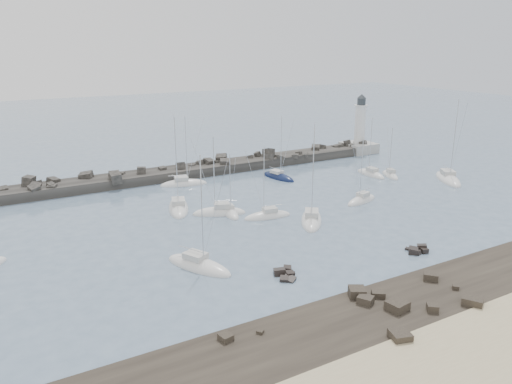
% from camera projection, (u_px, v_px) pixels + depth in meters
% --- Properties ---
extents(ground, '(400.00, 400.00, 0.00)m').
position_uv_depth(ground, '(278.00, 242.00, 66.79)').
color(ground, slate).
rests_on(ground, ground).
extents(sand_strip, '(140.00, 14.00, 1.00)m').
position_uv_depth(sand_strip, '(489.00, 374.00, 40.20)').
color(sand_strip, '#C5B488').
rests_on(sand_strip, ground).
extents(rock_shelf, '(140.00, 12.73, 1.67)m').
position_uv_depth(rock_shelf, '(399.00, 316.00, 48.61)').
color(rock_shelf, black).
rests_on(rock_shelf, ground).
extents(rock_cluster_near, '(3.10, 3.84, 1.72)m').
position_uv_depth(rock_cluster_near, '(284.00, 276.00, 56.99)').
color(rock_cluster_near, black).
rests_on(rock_cluster_near, ground).
extents(rock_cluster_far, '(3.34, 2.82, 1.54)m').
position_uv_depth(rock_cluster_far, '(417.00, 251.00, 63.38)').
color(rock_cluster_far, black).
rests_on(rock_cluster_far, ground).
extents(breakwater, '(115.00, 7.07, 5.34)m').
position_uv_depth(breakwater, '(140.00, 180.00, 94.92)').
color(breakwater, '#2A2825').
rests_on(breakwater, ground).
extents(lighthouse, '(7.00, 7.00, 14.60)m').
position_uv_depth(lighthouse, '(359.00, 140.00, 119.80)').
color(lighthouse, '#9C9D98').
rests_on(lighthouse, ground).
extents(sailboat_3, '(6.28, 10.52, 15.85)m').
position_uv_depth(sailboat_3, '(179.00, 208.00, 79.71)').
color(sailboat_3, white).
rests_on(sailboat_3, ground).
extents(sailboat_4, '(9.20, 4.82, 13.89)m').
position_uv_depth(sailboat_4, '(184.00, 184.00, 93.05)').
color(sailboat_4, white).
rests_on(sailboat_4, ground).
extents(sailboat_5, '(7.80, 3.52, 11.98)m').
position_uv_depth(sailboat_5, '(268.00, 217.00, 75.92)').
color(sailboat_5, white).
rests_on(sailboat_5, ground).
extents(sailboat_6, '(2.91, 6.74, 10.49)m').
position_uv_depth(sailboat_6, '(229.00, 213.00, 77.49)').
color(sailboat_6, white).
rests_on(sailboat_6, ground).
extents(sailboat_7, '(8.17, 9.65, 15.44)m').
position_uv_depth(sailboat_7, '(311.00, 220.00, 74.27)').
color(sailboat_7, white).
rests_on(sailboat_7, ground).
extents(sailboat_8, '(4.08, 8.69, 13.14)m').
position_uv_depth(sailboat_8, '(278.00, 177.00, 97.83)').
color(sailboat_8, '#0E183A').
rests_on(sailboat_8, ground).
extents(sailboat_9, '(7.61, 4.03, 11.69)m').
position_uv_depth(sailboat_9, '(361.00, 201.00, 83.36)').
color(sailboat_9, white).
rests_on(sailboat_9, ground).
extents(sailboat_10, '(2.75, 7.86, 12.39)m').
position_uv_depth(sailboat_10, '(371.00, 174.00, 99.92)').
color(sailboat_10, white).
rests_on(sailboat_10, ground).
extents(sailboat_11, '(8.48, 10.89, 16.89)m').
position_uv_depth(sailboat_11, '(448.00, 180.00, 96.15)').
color(sailboat_11, white).
rests_on(sailboat_11, ground).
extents(sailboat_12, '(4.19, 6.73, 10.49)m').
position_uv_depth(sailboat_12, '(390.00, 176.00, 99.06)').
color(sailboat_12, white).
rests_on(sailboat_12, ground).
extents(sailboat_13, '(6.76, 9.75, 14.86)m').
position_uv_depth(sailboat_13, '(199.00, 266.00, 59.15)').
color(sailboat_13, white).
rests_on(sailboat_13, ground).
extents(sailboat_14, '(8.60, 5.59, 13.27)m').
position_uv_depth(sailboat_14, '(219.00, 213.00, 77.36)').
color(sailboat_14, white).
rests_on(sailboat_14, ground).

